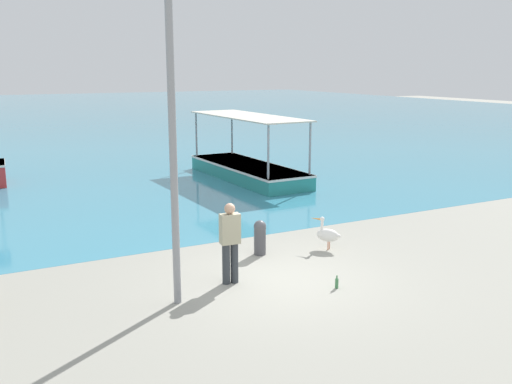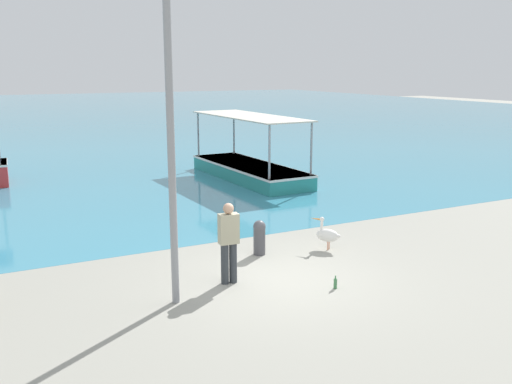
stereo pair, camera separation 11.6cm
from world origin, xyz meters
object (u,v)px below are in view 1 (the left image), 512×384
(pelican, at_px, (328,234))
(lamp_post, at_px, (172,128))
(glass_bottle, at_px, (337,283))
(fisherman_standing, at_px, (230,241))
(mooring_bollard, at_px, (260,236))
(fishing_boat_far_right, at_px, (248,167))

(pelican, height_order, lamp_post, lamp_post)
(lamp_post, height_order, glass_bottle, lamp_post)
(pelican, bearing_deg, fisherman_standing, -163.01)
(pelican, height_order, fisherman_standing, fisherman_standing)
(glass_bottle, bearing_deg, mooring_bollard, 98.15)
(fishing_boat_far_right, xyz_separation_m, pelican, (-2.35, -8.98, -0.11))
(pelican, relative_size, lamp_post, 0.14)
(fishing_boat_far_right, xyz_separation_m, fisherman_standing, (-5.39, -9.91, 0.42))
(mooring_bollard, relative_size, fisherman_standing, 0.49)
(fisherman_standing, bearing_deg, mooring_bollard, 43.90)
(mooring_bollard, bearing_deg, pelican, -14.25)
(lamp_post, height_order, fisherman_standing, lamp_post)
(fishing_boat_far_right, relative_size, glass_bottle, 24.73)
(mooring_bollard, bearing_deg, fishing_boat_far_right, 65.02)
(lamp_post, relative_size, fisherman_standing, 3.47)
(fishing_boat_far_right, relative_size, mooring_bollard, 8.01)
(fishing_boat_far_right, xyz_separation_m, mooring_bollard, (-3.99, -8.57, -0.04))
(lamp_post, xyz_separation_m, glass_bottle, (3.08, -0.81, -3.19))
(pelican, xyz_separation_m, mooring_bollard, (-1.65, 0.42, 0.07))
(lamp_post, distance_m, glass_bottle, 4.50)
(fisherman_standing, distance_m, glass_bottle, 2.31)
(fisherman_standing, bearing_deg, fishing_boat_far_right, 61.46)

